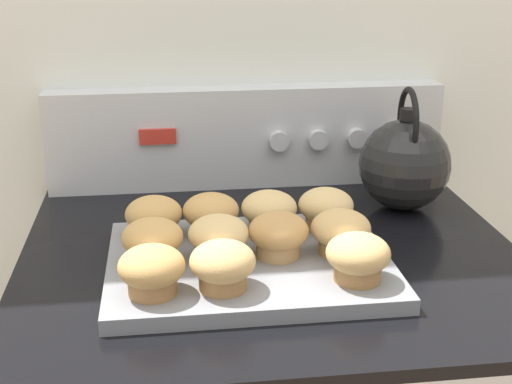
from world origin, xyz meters
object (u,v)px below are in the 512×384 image
(muffin_r1_c2, at_px, (279,234))
(muffin_r1_c3, at_px, (341,232))
(muffin_r2_c1, at_px, (211,214))
(muffin_r2_c0, at_px, (154,217))
(muffin_r2_c2, at_px, (270,211))
(muffin_r0_c1, at_px, (223,265))
(muffin_r0_c3, at_px, (358,257))
(muffin_r1_c0, at_px, (153,241))
(muffin_r1_c1, at_px, (218,238))
(muffin_r0_c0, at_px, (152,270))
(muffin_pan, at_px, (249,264))
(muffin_r2_c3, at_px, (326,208))
(tea_kettle, at_px, (405,163))

(muffin_r1_c2, bearing_deg, muffin_r1_c3, -0.95)
(muffin_r1_c3, distance_m, muffin_r2_c1, 0.20)
(muffin_r2_c0, distance_m, muffin_r2_c2, 0.18)
(muffin_r1_c3, relative_size, muffin_r2_c2, 1.00)
(muffin_r0_c1, bearing_deg, muffin_r2_c0, 116.38)
(muffin_r0_c3, relative_size, muffin_r1_c0, 1.00)
(muffin_r1_c0, relative_size, muffin_r1_c1, 1.00)
(muffin_r0_c0, xyz_separation_m, muffin_r1_c3, (0.27, 0.09, 0.00))
(muffin_r0_c3, bearing_deg, muffin_r2_c2, 116.96)
(muffin_pan, height_order, muffin_r0_c3, muffin_r0_c3)
(muffin_r1_c3, bearing_deg, muffin_pan, 179.07)
(muffin_r1_c0, bearing_deg, muffin_r1_c1, 0.12)
(muffin_r1_c1, height_order, muffin_r2_c2, same)
(muffin_r1_c0, distance_m, muffin_r2_c3, 0.28)
(muffin_r1_c1, xyz_separation_m, tea_kettle, (0.34, 0.22, 0.03))
(muffin_r2_c2, distance_m, muffin_r2_c3, 0.09)
(muffin_r0_c1, xyz_separation_m, tea_kettle, (0.34, 0.31, 0.03))
(muffin_r0_c3, bearing_deg, muffin_r1_c1, 153.62)
(tea_kettle, bearing_deg, muffin_r0_c1, -138.12)
(tea_kettle, bearing_deg, muffin_r2_c2, -153.36)
(muffin_r1_c3, relative_size, muffin_r2_c1, 1.00)
(muffin_r1_c2, distance_m, tea_kettle, 0.34)
(muffin_r2_c2, height_order, muffin_r2_c3, same)
(muffin_r0_c0, bearing_deg, muffin_r1_c1, 44.82)
(muffin_r1_c1, distance_m, muffin_r2_c2, 0.13)
(muffin_r1_c2, bearing_deg, muffin_r0_c3, -44.07)
(muffin_r1_c3, height_order, muffin_r2_c2, same)
(muffin_r2_c3, bearing_deg, muffin_r1_c3, -89.53)
(muffin_r1_c0, bearing_deg, muffin_r2_c1, 46.13)
(muffin_r0_c0, xyz_separation_m, muffin_r0_c3, (0.27, 0.00, 0.00))
(muffin_pan, xyz_separation_m, muffin_r1_c0, (-0.13, -0.00, 0.04))
(tea_kettle, bearing_deg, muffin_r1_c3, -127.07)
(muffin_pan, height_order, muffin_r1_c3, muffin_r1_c3)
(muffin_r2_c2, bearing_deg, muffin_r2_c3, 0.62)
(muffin_r0_c0, relative_size, muffin_r2_c1, 1.00)
(muffin_r0_c0, distance_m, muffin_r0_c3, 0.27)
(muffin_r1_c2, height_order, muffin_r2_c1, same)
(muffin_r1_c0, bearing_deg, muffin_r2_c3, 19.04)
(muffin_pan, xyz_separation_m, muffin_r1_c1, (-0.04, -0.00, 0.04))
(muffin_r0_c0, height_order, muffin_r0_c3, same)
(muffin_r0_c3, distance_m, muffin_r2_c1, 0.25)
(muffin_r0_c1, bearing_deg, muffin_r2_c2, 63.89)
(muffin_r0_c1, relative_size, muffin_r2_c3, 1.00)
(muffin_r1_c0, distance_m, muffin_r1_c3, 0.27)
(muffin_r2_c2, bearing_deg, muffin_r1_c0, -152.95)
(muffin_r0_c1, xyz_separation_m, muffin_r1_c0, (-0.09, 0.09, 0.00))
(muffin_r1_c3, bearing_deg, muffin_r0_c3, -88.71)
(muffin_r2_c3, relative_size, tea_kettle, 0.40)
(muffin_r0_c0, bearing_deg, muffin_r0_c1, 1.51)
(muffin_r1_c2, height_order, muffin_r1_c3, same)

